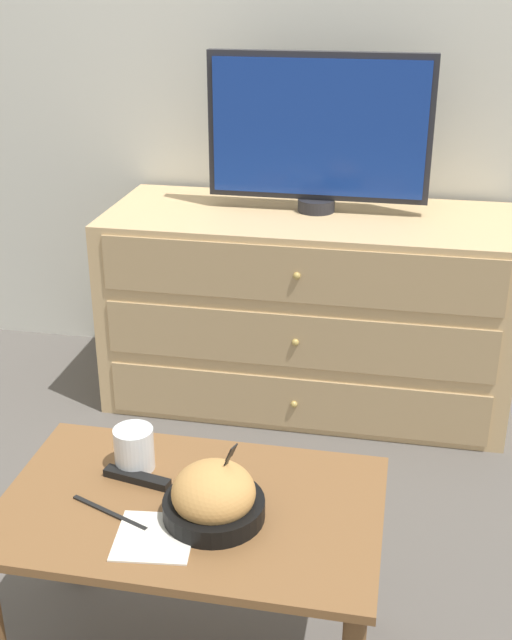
{
  "coord_description": "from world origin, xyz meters",
  "views": [
    {
      "loc": [
        0.42,
        -2.99,
        1.5
      ],
      "look_at": [
        0.09,
        -1.3,
        0.73
      ],
      "focal_mm": 45.0,
      "sensor_mm": 36.0,
      "label": 1
    }
  ],
  "objects": [
    {
      "name": "napkin",
      "position": [
        -0.03,
        -1.77,
        0.46
      ],
      "size": [
        0.17,
        0.17,
        0.0
      ],
      "color": "silver",
      "rests_on": "coffee_table"
    },
    {
      "name": "tv",
      "position": [
        0.11,
        -0.27,
        0.98
      ],
      "size": [
        0.76,
        0.13,
        0.53
      ],
      "color": "#232328",
      "rests_on": "dresser"
    },
    {
      "name": "coffee_table",
      "position": [
        0.02,
        -1.65,
        0.38
      ],
      "size": [
        0.81,
        0.51,
        0.45
      ],
      "color": "brown",
      "rests_on": "ground_plane"
    },
    {
      "name": "drink_cup",
      "position": [
        -0.14,
        -1.54,
        0.5
      ],
      "size": [
        0.09,
        0.09,
        0.1
      ],
      "color": "#9E6638",
      "rests_on": "coffee_table"
    },
    {
      "name": "dresser",
      "position": [
        0.09,
        -0.32,
        0.35
      ],
      "size": [
        1.42,
        0.6,
        0.71
      ],
      "color": "tan",
      "rests_on": "ground_plane"
    },
    {
      "name": "ground_plane",
      "position": [
        0.0,
        0.0,
        0.0
      ],
      "size": [
        12.0,
        12.0,
        0.0
      ],
      "primitive_type": "plane",
      "color": "#56514C"
    },
    {
      "name": "knife",
      "position": [
        -0.14,
        -1.71,
        0.46
      ],
      "size": [
        0.19,
        0.09,
        0.01
      ],
      "color": "black",
      "rests_on": "coffee_table"
    },
    {
      "name": "remote_control",
      "position": [
        -0.12,
        -1.59,
        0.46
      ],
      "size": [
        0.16,
        0.06,
        0.02
      ],
      "color": "black",
      "rests_on": "coffee_table"
    },
    {
      "name": "wall_back",
      "position": [
        0.0,
        0.03,
        1.3
      ],
      "size": [
        12.0,
        0.05,
        2.6
      ],
      "color": "silver",
      "rests_on": "ground_plane"
    },
    {
      "name": "takeout_bowl",
      "position": [
        0.08,
        -1.68,
        0.5
      ],
      "size": [
        0.21,
        0.21,
        0.17
      ],
      "color": "black",
      "rests_on": "coffee_table"
    }
  ]
}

